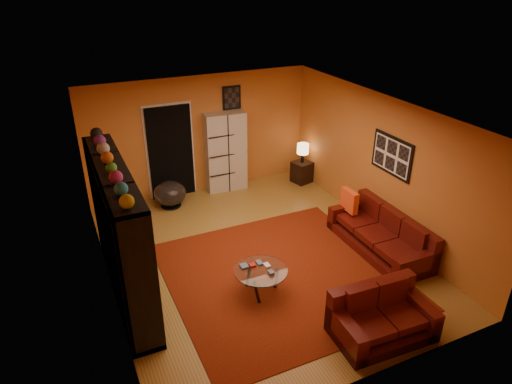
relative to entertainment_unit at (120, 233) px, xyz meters
name	(u,v)px	position (x,y,z in m)	size (l,w,h in m)	color
floor	(258,255)	(2.27, 0.00, -1.05)	(6.00, 6.00, 0.00)	olive
ceiling	(258,113)	(2.27, 0.00, 1.55)	(6.00, 6.00, 0.00)	white
wall_back	(200,135)	(2.27, 3.00, 0.25)	(6.00, 6.00, 0.00)	#C06B2A
wall_front	(372,296)	(2.27, -3.00, 0.25)	(6.00, 6.00, 0.00)	#C06B2A
wall_left	(102,221)	(-0.23, 0.00, 0.25)	(6.00, 6.00, 0.00)	#C06B2A
wall_right	(380,165)	(4.78, 0.00, 0.25)	(6.00, 6.00, 0.00)	#C06B2A
rug	(281,275)	(2.38, -0.70, -1.04)	(3.60, 3.60, 0.01)	#5A180A
doorway	(171,152)	(1.57, 2.96, -0.03)	(0.95, 0.10, 2.04)	black
wall_art_right	(392,155)	(4.75, -0.30, 0.55)	(0.03, 1.00, 0.70)	black
wall_art_back	(232,98)	(3.02, 2.98, 1.00)	(0.42, 0.03, 0.52)	black
entertainment_unit	(120,233)	(0.00, 0.00, 0.00)	(0.45, 3.00, 2.10)	black
tv	(124,236)	(0.05, -0.04, -0.05)	(0.13, 0.98, 0.56)	black
sofa	(383,235)	(4.41, -0.74, -0.76)	(0.88, 2.10, 0.85)	#430B09
loveseat	(380,316)	(2.99, -2.42, -0.76)	(1.39, 0.88, 0.85)	#430B09
throw_pillow	(349,201)	(4.22, 0.09, -0.42)	(0.12, 0.42, 0.42)	#FF4E1C
coffee_table	(261,273)	(1.88, -0.95, -0.67)	(0.83, 0.83, 0.41)	silver
storage_cabinet	(225,152)	(2.78, 2.80, -0.15)	(0.90, 0.40, 1.79)	beige
bowl_chair	(170,194)	(1.37, 2.46, -0.75)	(0.68, 0.68, 0.56)	black
side_table	(302,172)	(4.53, 2.38, -0.80)	(0.40, 0.40, 0.50)	black
table_lamp	(303,149)	(4.52, 2.38, -0.23)	(0.27, 0.27, 0.45)	black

